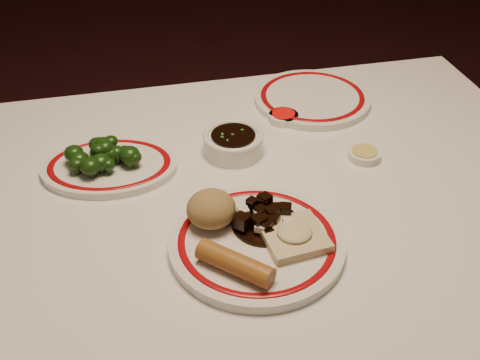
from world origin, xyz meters
name	(u,v)px	position (x,y,z in m)	size (l,w,h in m)	color
dining_table	(261,229)	(0.00, 0.00, 0.66)	(1.20, 0.90, 0.75)	white
main_plate	(257,243)	(-0.05, -0.14, 0.76)	(0.38, 0.38, 0.02)	white
rice_mound	(211,209)	(-0.11, -0.09, 0.80)	(0.08, 0.08, 0.06)	olive
spring_roll	(235,263)	(-0.10, -0.20, 0.78)	(0.03, 0.03, 0.12)	#995F25
fried_wonton	(294,235)	(0.01, -0.16, 0.78)	(0.11, 0.11, 0.03)	beige
stirfry_heap	(265,217)	(-0.03, -0.11, 0.78)	(0.11, 0.11, 0.03)	black
broccoli_plate	(110,166)	(-0.27, 0.13, 0.76)	(0.28, 0.25, 0.02)	white
broccoli_pile	(104,155)	(-0.28, 0.13, 0.79)	(0.14, 0.10, 0.05)	#23471C
soy_bowl	(233,144)	(-0.02, 0.14, 0.77)	(0.12, 0.12, 0.04)	white
sweet_sour_dish	(283,117)	(0.11, 0.23, 0.76)	(0.06, 0.06, 0.02)	white
mustard_dish	(364,155)	(0.22, 0.06, 0.76)	(0.06, 0.06, 0.02)	white
far_plate	(312,98)	(0.19, 0.30, 0.76)	(0.31, 0.31, 0.02)	white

